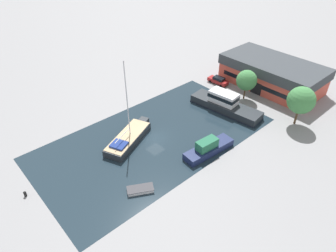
# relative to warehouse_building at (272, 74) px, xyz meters

# --- Properties ---
(ground_plane) EXTENTS (440.00, 440.00, 0.00)m
(ground_plane) POSITION_rel_warehouse_building_xyz_m (-2.48, -30.24, -2.85)
(ground_plane) COLOR gray
(water_canal) EXTENTS (20.77, 39.01, 0.01)m
(water_canal) POSITION_rel_warehouse_building_xyz_m (-2.48, -30.24, -2.84)
(water_canal) COLOR #1E2D38
(water_canal) RESTS_ON ground
(warehouse_building) EXTENTS (20.61, 10.93, 5.62)m
(warehouse_building) POSITION_rel_warehouse_building_xyz_m (0.00, 0.00, 0.00)
(warehouse_building) COLOR #C64C3D
(warehouse_building) RESTS_ON ground
(quay_tree_near_building) EXTENTS (4.01, 4.01, 6.06)m
(quay_tree_near_building) POSITION_rel_warehouse_building_xyz_m (-0.43, -8.66, 1.20)
(quay_tree_near_building) COLOR brown
(quay_tree_near_building) RESTS_ON ground
(quay_tree_by_water) EXTENTS (4.69, 4.69, 7.15)m
(quay_tree_by_water) POSITION_rel_warehouse_building_xyz_m (10.92, -9.13, 1.94)
(quay_tree_by_water) COLOR brown
(quay_tree_by_water) RESTS_ON ground
(parked_car) EXTENTS (4.71, 2.08, 1.55)m
(parked_car) POSITION_rel_warehouse_building_xyz_m (-8.11, -7.56, -2.06)
(parked_car) COLOR maroon
(parked_car) RESTS_ON ground
(sailboat_moored) EXTENTS (6.95, 10.95, 13.91)m
(sailboat_moored) POSITION_rel_warehouse_building_xyz_m (-4.61, -34.03, -2.13)
(sailboat_moored) COLOR #23282D
(sailboat_moored) RESTS_ON water_canal
(motor_cruiser) EXTENTS (14.28, 5.51, 3.55)m
(motor_cruiser) POSITION_rel_warehouse_building_xyz_m (-0.36, -14.84, -1.58)
(motor_cruiser) COLOR #23282D
(motor_cruiser) RESTS_ON water_canal
(small_dinghy) EXTENTS (3.13, 3.89, 0.52)m
(small_dinghy) POSITION_rel_warehouse_building_xyz_m (5.18, -39.19, -2.58)
(small_dinghy) COLOR white
(small_dinghy) RESTS_ON water_canal
(cabin_boat) EXTENTS (3.09, 8.87, 2.57)m
(cabin_boat) POSITION_rel_warehouse_building_xyz_m (5.94, -26.47, -1.94)
(cabin_boat) COLOR #19234C
(cabin_boat) RESTS_ON water_canal
(mooring_bollard) EXTENTS (0.39, 0.39, 0.81)m
(mooring_bollard) POSITION_rel_warehouse_building_xyz_m (-4.28, -51.05, -2.42)
(mooring_bollard) COLOR black
(mooring_bollard) RESTS_ON ground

